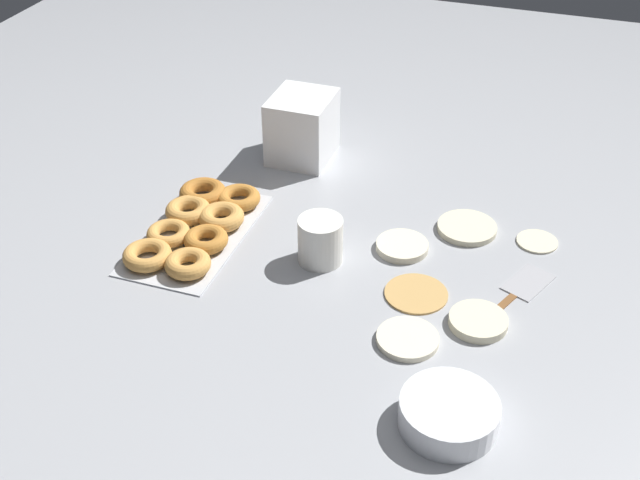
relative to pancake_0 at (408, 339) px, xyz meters
The scene contains 12 objects.
ground_plane 0.20m from the pancake_0, 155.59° to the right, with size 3.00×3.00×0.00m, color #9EA0A5.
pancake_0 is the anchor object (origin of this frame).
pancake_1 0.13m from the pancake_0, behind, with size 0.11×0.11×0.01m, color tan.
pancake_2 0.40m from the pancake_0, 154.52° to the left, with size 0.08×0.08×0.01m, color beige.
pancake_3 0.13m from the pancake_0, 127.65° to the left, with size 0.10×0.10×0.02m, color beige.
pancake_4 0.26m from the pancake_0, 163.70° to the right, with size 0.10×0.10×0.01m, color beige.
pancake_5 0.36m from the pancake_0, behind, with size 0.12×0.12×0.01m, color beige.
donut_tray 0.51m from the pancake_0, 110.14° to the right, with size 0.35×0.19×0.04m.
batter_bowl 0.19m from the pancake_0, 32.54° to the left, with size 0.15×0.15×0.05m.
container_stack 0.66m from the pancake_0, 144.33° to the right, with size 0.15×0.13×0.15m.
paper_cup 0.27m from the pancake_0, 128.31° to the right, with size 0.09×0.09×0.09m.
spatula 0.26m from the pancake_0, 141.41° to the left, with size 0.22×0.12×0.01m.
Camera 1 is at (1.17, 0.27, 0.92)m, focal length 45.00 mm.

